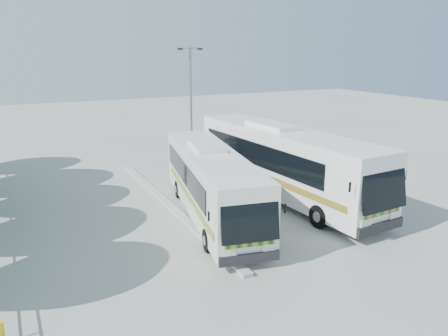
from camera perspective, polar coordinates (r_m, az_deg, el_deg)
ground at (r=20.96m, az=0.52°, el=-5.59°), size 100.00×100.00×0.00m
kerb_divider at (r=21.81m, az=-7.30°, el=-4.66°), size 0.40×16.00×0.15m
coach_main at (r=19.73m, az=-1.65°, el=-1.82°), size 4.27×11.16×3.04m
coach_adjacent at (r=22.50m, az=7.88°, el=0.90°), size 3.41×12.86×3.53m
lamppost at (r=29.89m, az=-4.33°, el=9.07°), size 1.89×0.46×7.72m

